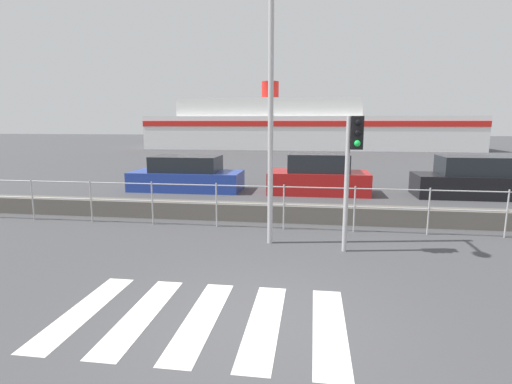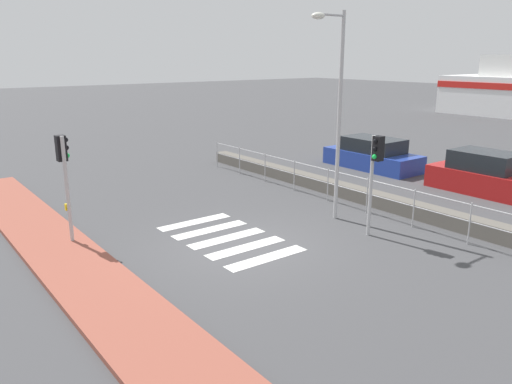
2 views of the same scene
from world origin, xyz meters
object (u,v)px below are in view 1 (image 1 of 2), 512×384
Objects in this scene: traffic_light_far at (353,153)px; parked_car_red at (318,177)px; parked_car_black at (475,180)px; parked_car_blue at (187,176)px; streetlamp at (270,68)px; ferry_boat at (300,127)px.

traffic_light_far is 0.75× the size of parked_car_red.
traffic_light_far is 7.31m from parked_car_red.
parked_car_red reaches higher than parked_car_black.
parked_car_blue is (-5.94, 7.14, -1.52)m from traffic_light_far.
parked_car_red reaches higher than parked_car_blue.
traffic_light_far is at bearing -85.15° from parked_car_red.
ferry_boat is at bearing 90.96° from streetlamp.
ferry_boat is 27.69m from parked_car_blue.
streetlamp is at bearing -89.04° from ferry_boat.
parked_car_black reaches higher than parked_car_blue.
parked_car_red is at bearing -86.38° from ferry_boat.
traffic_light_far is 8.91m from parked_car_black.
parked_car_red is (1.16, 6.99, -3.21)m from streetlamp.
streetlamp is 0.19× the size of ferry_boat.
streetlamp is 7.78m from parked_car_red.
streetlamp is 1.46× the size of parked_car_black.
traffic_light_far is 0.64× the size of parked_car_blue.
parked_car_blue is at bearing 120.83° from streetlamp.
parked_car_blue is (-3.59, -27.41, -1.59)m from ferry_boat.
parked_car_black is at bearing 45.41° from streetlamp.
traffic_light_far is 9.41m from parked_car_blue.
streetlamp reaches higher than traffic_light_far.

